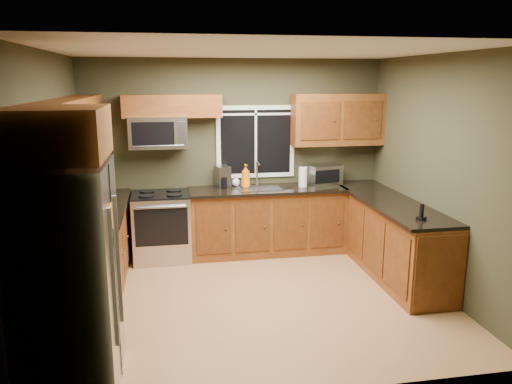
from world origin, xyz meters
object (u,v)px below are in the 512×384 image
object	(u,v)px
toaster_oven	(324,174)
soap_bottle_a	(246,176)
coffee_maker	(223,177)
cordless_phone	(421,215)
kettle	(222,179)
microwave	(158,132)
soap_bottle_c	(236,181)
refrigerator	(68,278)
paper_towel_roll	(303,177)
range	(162,226)

from	to	relation	value
toaster_oven	soap_bottle_a	world-z (taller)	soap_bottle_a
coffee_maker	cordless_phone	bearing A→B (deg)	-46.54
kettle	cordless_phone	world-z (taller)	kettle
microwave	soap_bottle_c	world-z (taller)	microwave
kettle	soap_bottle_a	bearing A→B (deg)	-14.52
refrigerator	soap_bottle_c	distance (m)	3.47
refrigerator	microwave	world-z (taller)	microwave
coffee_maker	soap_bottle_a	bearing A→B (deg)	-12.87
paper_towel_roll	cordless_phone	world-z (taller)	paper_towel_roll
coffee_maker	soap_bottle_a	distance (m)	0.32
range	toaster_oven	bearing A→B (deg)	3.62
cordless_phone	soap_bottle_c	bearing A→B (deg)	129.58
microwave	cordless_phone	size ratio (longest dim) A/B	4.28
range	paper_towel_roll	size ratio (longest dim) A/B	3.09
kettle	toaster_oven	bearing A→B (deg)	-1.33
microwave	soap_bottle_c	distance (m)	1.27
range	coffee_maker	bearing A→B (deg)	11.18
soap_bottle_c	soap_bottle_a	bearing A→B (deg)	-47.93
range	kettle	size ratio (longest dim) A/B	3.49
refrigerator	paper_towel_roll	distance (m)	3.86
kettle	coffee_maker	bearing A→B (deg)	-59.95
range	cordless_phone	world-z (taller)	cordless_phone
microwave	paper_towel_roll	bearing A→B (deg)	-3.37
toaster_oven	paper_towel_roll	bearing A→B (deg)	-159.93
microwave	paper_towel_roll	distance (m)	2.08
coffee_maker	soap_bottle_c	size ratio (longest dim) A/B	2.02
range	toaster_oven	xyz separation A→B (m)	(2.32, 0.15, 0.61)
microwave	cordless_phone	world-z (taller)	microwave
toaster_oven	coffee_maker	world-z (taller)	coffee_maker
range	paper_towel_roll	world-z (taller)	paper_towel_roll
refrigerator	microwave	bearing A→B (deg)	76.66
microwave	refrigerator	bearing A→B (deg)	-103.34
soap_bottle_a	soap_bottle_c	bearing A→B (deg)	132.07
cordless_phone	soap_bottle_a	bearing A→B (deg)	129.41
refrigerator	soap_bottle_a	distance (m)	3.42
toaster_oven	soap_bottle_c	world-z (taller)	toaster_oven
microwave	kettle	world-z (taller)	microwave
microwave	toaster_oven	xyz separation A→B (m)	(2.32, 0.01, -0.65)
refrigerator	kettle	bearing A→B (deg)	62.45
coffee_maker	soap_bottle_a	xyz separation A→B (m)	(0.31, -0.07, 0.02)
soap_bottle_c	coffee_maker	bearing A→B (deg)	-162.48
paper_towel_roll	coffee_maker	bearing A→B (deg)	172.38
microwave	soap_bottle_a	distance (m)	1.33
microwave	coffee_maker	distance (m)	1.07
coffee_maker	soap_bottle_c	xyz separation A→B (m)	(0.19, 0.06, -0.07)
range	kettle	world-z (taller)	kettle
kettle	cordless_phone	size ratio (longest dim) A/B	1.51
kettle	refrigerator	bearing A→B (deg)	-117.55
kettle	soap_bottle_c	distance (m)	0.21
cordless_phone	kettle	bearing A→B (deg)	133.40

